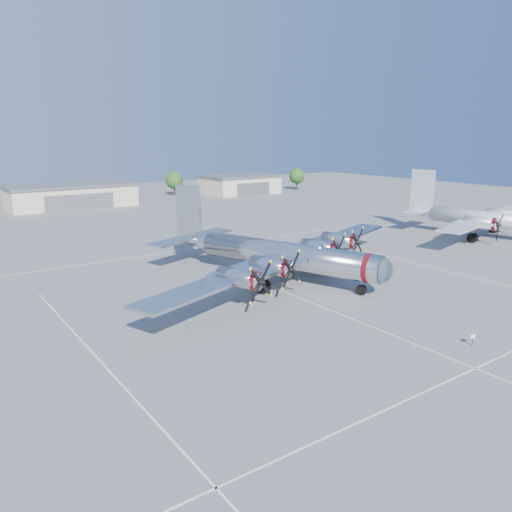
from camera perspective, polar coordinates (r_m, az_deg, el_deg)
ground at (r=54.12m, az=3.55°, el=-4.23°), size 260.00×260.00×0.00m
parking_lines at (r=52.83m, az=4.74°, el=-4.70°), size 60.00×50.08×0.01m
hangar_center at (r=127.01m, az=-20.39°, el=6.53°), size 28.60×14.60×5.40m
hangar_east at (r=146.78m, az=-1.87°, el=8.22°), size 20.60×14.60×5.40m
tree_east at (r=142.98m, az=-9.33°, el=8.51°), size 4.80×4.80×6.64m
tree_far_east at (r=156.98m, az=4.71°, el=9.09°), size 4.80×4.80×6.64m
main_bomber_b29 at (r=59.33m, az=2.20°, el=-2.60°), size 54.49×45.60×10.29m
twin_engine_east at (r=91.55m, az=23.69°, el=2.05°), size 38.31×31.23×10.68m
info_placard at (r=44.38m, az=23.53°, el=-8.57°), size 0.49×0.15×0.95m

